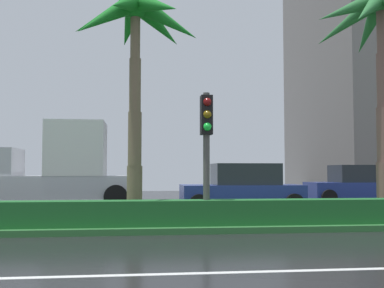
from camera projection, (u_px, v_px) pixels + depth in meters
The scene contains 8 objects.
ground_plane at pixel (24, 225), 13.07m from camera, with size 90.00×42.00×0.10m, color black.
median_strip at pixel (15, 224), 12.09m from camera, with size 85.50×4.00×0.15m, color #2D6B33.
palm_tree_centre at pixel (135, 28), 12.55m from camera, with size 3.66×3.76×6.29m.
palm_tree_centre_right at pixel (382, 29), 13.35m from camera, with size 4.29×4.09×6.72m.
traffic_signal_median_right at pixel (206, 134), 11.38m from camera, with size 0.28×0.43×3.21m.
box_truck_lead at pixel (52, 169), 19.05m from camera, with size 6.40×2.64×3.46m.
car_in_traffic_second at pixel (243, 189), 16.79m from camera, with size 4.30×2.02×1.72m.
car_in_traffic_third at pixel (357, 185), 20.79m from camera, with size 4.30×2.02×1.72m.
Camera 1 is at (3.11, -4.65, 1.44)m, focal length 43.86 mm.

